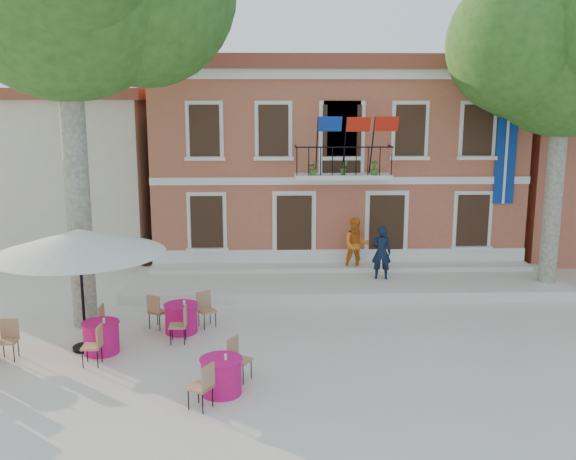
# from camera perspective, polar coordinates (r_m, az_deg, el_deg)

# --- Properties ---
(ground) EXTENTS (90.00, 90.00, 0.00)m
(ground) POSITION_cam_1_polar(r_m,az_deg,el_deg) (16.80, -0.03, -9.47)
(ground) COLOR beige
(ground) RESTS_ON ground
(main_building) EXTENTS (13.50, 9.59, 7.50)m
(main_building) POSITION_cam_1_polar(r_m,az_deg,el_deg) (25.88, 3.78, 6.55)
(main_building) COLOR #B0623F
(main_building) RESTS_ON ground
(neighbor_west) EXTENTS (9.40, 9.40, 6.40)m
(neighbor_west) POSITION_cam_1_polar(r_m,az_deg,el_deg) (28.31, -20.41, 5.14)
(neighbor_west) COLOR beige
(neighbor_west) RESTS_ON ground
(terrace) EXTENTS (14.00, 3.40, 0.30)m
(terrace) POSITION_cam_1_polar(r_m,az_deg,el_deg) (21.07, 5.08, -4.69)
(terrace) COLOR silver
(terrace) RESTS_ON ground
(plane_tree_east) EXTENTS (5.06, 5.06, 9.94)m
(plane_tree_east) POSITION_cam_1_polar(r_m,az_deg,el_deg) (21.50, 23.43, 14.16)
(plane_tree_east) COLOR #A59E84
(plane_tree_east) RESTS_ON ground
(patio_umbrella) EXTENTS (4.05, 4.05, 3.01)m
(patio_umbrella) POSITION_cam_1_polar(r_m,az_deg,el_deg) (16.01, -18.09, -0.99)
(patio_umbrella) COLOR black
(patio_umbrella) RESTS_ON ground
(pedestrian_navy) EXTENTS (0.68, 0.49, 1.74)m
(pedestrian_navy) POSITION_cam_1_polar(r_m,az_deg,el_deg) (20.92, 8.30, -1.99)
(pedestrian_navy) COLOR black
(pedestrian_navy) RESTS_ON terrace
(pedestrian_orange) EXTENTS (0.90, 0.71, 1.84)m
(pedestrian_orange) POSITION_cam_1_polar(r_m,az_deg,el_deg) (21.67, 6.07, -1.33)
(pedestrian_orange) COLOR orange
(pedestrian_orange) RESTS_ON terrace
(cafe_table_1) EXTENTS (1.31, 1.88, 0.95)m
(cafe_table_1) POSITION_cam_1_polar(r_m,az_deg,el_deg) (13.71, -5.95, -12.65)
(cafe_table_1) COLOR #D81471
(cafe_table_1) RESTS_ON ground
(cafe_table_3) EXTENTS (1.87, 1.64, 0.95)m
(cafe_table_3) POSITION_cam_1_polar(r_m,az_deg,el_deg) (17.20, -9.48, -7.60)
(cafe_table_3) COLOR #D81471
(cafe_table_3) RESTS_ON ground
(cafe_table_4) EXTENTS (0.90, 1.93, 0.95)m
(cafe_table_4) POSITION_cam_1_polar(r_m,az_deg,el_deg) (16.31, -16.27, -9.04)
(cafe_table_4) COLOR #D81471
(cafe_table_4) RESTS_ON ground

